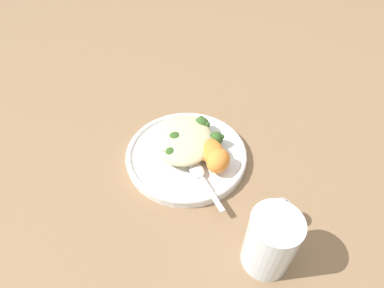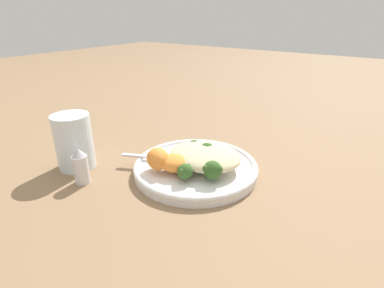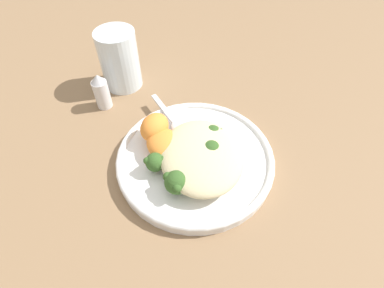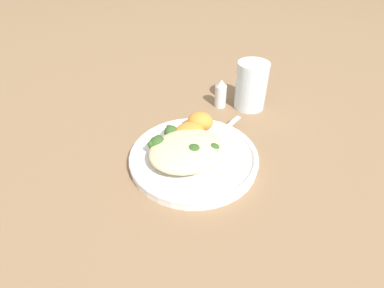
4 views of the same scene
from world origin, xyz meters
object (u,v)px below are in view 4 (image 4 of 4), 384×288
object	(u,v)px
quinoa_mound	(188,150)
water_glass	(251,86)
broccoli_stalk_3	(195,152)
sweet_potato_chunk_1	(189,131)
broccoli_stalk_4	(210,148)
salt_shaker	(221,94)
sweet_potato_chunk_0	(200,122)
plate	(193,156)
spoon	(217,134)
broccoli_stalk_2	(188,150)
broccoli_stalk_0	(178,134)
broccoli_stalk_1	(167,144)

from	to	relation	value
quinoa_mound	water_glass	distance (m)	0.27
broccoli_stalk_3	sweet_potato_chunk_1	size ratio (longest dim) A/B	1.23
broccoli_stalk_4	salt_shaker	distance (m)	0.22
sweet_potato_chunk_0	broccoli_stalk_4	bearing A→B (deg)	-105.14
sweet_potato_chunk_0	salt_shaker	world-z (taller)	salt_shaker
plate	broccoli_stalk_4	world-z (taller)	broccoli_stalk_4
broccoli_stalk_3	spoon	xyz separation A→B (m)	(0.07, 0.04, -0.01)
plate	broccoli_stalk_2	bearing A→B (deg)	-162.98
quinoa_mound	broccoli_stalk_0	bearing A→B (deg)	82.26
sweet_potato_chunk_1	sweet_potato_chunk_0	bearing A→B (deg)	22.18
sweet_potato_chunk_0	sweet_potato_chunk_1	xyz separation A→B (m)	(-0.03, -0.01, -0.01)
spoon	salt_shaker	xyz separation A→B (m)	(0.09, 0.13, 0.01)
broccoli_stalk_1	sweet_potato_chunk_0	xyz separation A→B (m)	(0.09, 0.03, 0.01)
sweet_potato_chunk_1	spoon	size ratio (longest dim) A/B	0.57
sweet_potato_chunk_1	salt_shaker	size ratio (longest dim) A/B	0.92
broccoli_stalk_2	salt_shaker	bearing A→B (deg)	-159.61
plate	quinoa_mound	size ratio (longest dim) A/B	1.71
sweet_potato_chunk_1	broccoli_stalk_3	bearing A→B (deg)	-108.04
broccoli_stalk_2	broccoli_stalk_4	distance (m)	0.04
plate	broccoli_stalk_3	xyz separation A→B (m)	(-0.01, -0.02, 0.03)
plate	broccoli_stalk_2	world-z (taller)	broccoli_stalk_2
broccoli_stalk_3	broccoli_stalk_1	bearing A→B (deg)	-94.50
quinoa_mound	spoon	distance (m)	0.09
sweet_potato_chunk_1	salt_shaker	world-z (taller)	salt_shaker
salt_shaker	broccoli_stalk_4	bearing A→B (deg)	-127.06
broccoli_stalk_4	sweet_potato_chunk_0	world-z (taller)	sweet_potato_chunk_0
sweet_potato_chunk_1	spoon	bearing A→B (deg)	-22.37
broccoli_stalk_2	broccoli_stalk_4	bearing A→B (deg)	136.75
sweet_potato_chunk_1	salt_shaker	bearing A→B (deg)	37.37
plate	water_glass	size ratio (longest dim) A/B	2.19
broccoli_stalk_4	spoon	size ratio (longest dim) A/B	0.73
sweet_potato_chunk_1	spoon	world-z (taller)	sweet_potato_chunk_1
broccoli_stalk_0	spoon	size ratio (longest dim) A/B	0.67
broccoli_stalk_0	sweet_potato_chunk_1	bearing A→B (deg)	-149.74
plate	broccoli_stalk_0	distance (m)	0.06
spoon	quinoa_mound	bearing A→B (deg)	176.12
quinoa_mound	broccoli_stalk_3	xyz separation A→B (m)	(0.01, -0.01, -0.00)
broccoli_stalk_3	broccoli_stalk_4	bearing A→B (deg)	137.38
broccoli_stalk_0	salt_shaker	distance (m)	0.19
broccoli_stalk_4	sweet_potato_chunk_0	bearing A→B (deg)	172.37
plate	broccoli_stalk_0	bearing A→B (deg)	99.87
quinoa_mound	sweet_potato_chunk_1	bearing A→B (deg)	59.82
broccoli_stalk_2	broccoli_stalk_3	world-z (taller)	broccoli_stalk_3
spoon	broccoli_stalk_2	bearing A→B (deg)	173.87
plate	water_glass	world-z (taller)	water_glass
plate	broccoli_stalk_4	size ratio (longest dim) A/B	2.96
spoon	salt_shaker	world-z (taller)	salt_shaker
plate	spoon	size ratio (longest dim) A/B	2.15
broccoli_stalk_0	broccoli_stalk_2	bearing A→B (deg)	128.20
sweet_potato_chunk_0	sweet_potato_chunk_1	size ratio (longest dim) A/B	0.81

